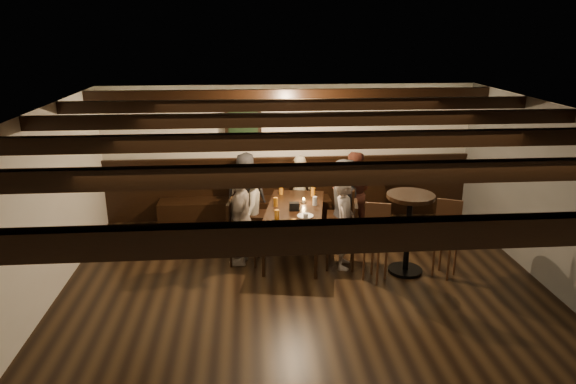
{
  "coord_description": "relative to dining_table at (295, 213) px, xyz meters",
  "views": [
    {
      "loc": [
        -0.72,
        -5.34,
        3.35
      ],
      "look_at": [
        -0.2,
        1.3,
        1.19
      ],
      "focal_mm": 32.0,
      "sensor_mm": 36.0,
      "label": 1
    }
  ],
  "objects": [
    {
      "name": "person_bench_left",
      "position": [
        -0.74,
        1.04,
        0.03
      ],
      "size": [
        0.72,
        0.53,
        1.34
      ],
      "primitive_type": "imported",
      "rotation": [
        0.0,
        0.0,
        2.97
      ],
      "color": "#232325",
      "rests_on": "floor"
    },
    {
      "name": "bar_stool_left",
      "position": [
        1.02,
        -1.02,
        -0.2
      ],
      "size": [
        0.39,
        0.41,
        1.18
      ],
      "rotation": [
        0.0,
        0.0,
        -0.26
      ],
      "color": "#382311",
      "rests_on": "floor"
    },
    {
      "name": "pint_e",
      "position": [
        -0.29,
        -0.41,
        0.13
      ],
      "size": [
        0.07,
        0.07,
        0.14
      ],
      "primitive_type": "cylinder",
      "color": "#BF7219",
      "rests_on": "dining_table"
    },
    {
      "name": "plate_near",
      "position": [
        -0.27,
        -0.66,
        0.07
      ],
      "size": [
        0.24,
        0.24,
        0.01
      ],
      "primitive_type": "cylinder",
      "color": "white",
      "rests_on": "dining_table"
    },
    {
      "name": "person_left_near",
      "position": [
        -0.66,
        0.57,
        -0.03
      ],
      "size": [
        0.58,
        0.85,
        1.22
      ],
      "primitive_type": "imported",
      "rotation": [
        0.0,
        0.0,
        -1.74
      ],
      "color": "#9D9684",
      "rests_on": "floor"
    },
    {
      "name": "chair_right_near",
      "position": [
        0.79,
        0.32,
        -0.36
      ],
      "size": [
        0.49,
        0.49,
        0.93
      ],
      "rotation": [
        0.0,
        0.0,
        1.4
      ],
      "color": "black",
      "rests_on": "floor"
    },
    {
      "name": "chair_right_far",
      "position": [
        0.63,
        -0.57,
        -0.34
      ],
      "size": [
        0.51,
        0.51,
        0.98
      ],
      "rotation": [
        0.0,
        0.0,
        1.4
      ],
      "color": "black",
      "rests_on": "floor"
    },
    {
      "name": "high_top_table",
      "position": [
        1.52,
        -0.82,
        0.12
      ],
      "size": [
        0.66,
        0.66,
        1.17
      ],
      "color": "black",
      "rests_on": "floor"
    },
    {
      "name": "chair_left_far",
      "position": [
        -0.79,
        -0.32,
        -0.35
      ],
      "size": [
        0.5,
        0.5,
        0.96
      ],
      "rotation": [
        0.0,
        0.0,
        -1.74
      ],
      "color": "black",
      "rests_on": "floor"
    },
    {
      "name": "pint_c",
      "position": [
        -0.28,
        0.15,
        0.13
      ],
      "size": [
        0.07,
        0.07,
        0.14
      ],
      "primitive_type": "cylinder",
      "color": "#BF7219",
      "rests_on": "dining_table"
    },
    {
      "name": "pint_g",
      "position": [
        -0.09,
        -0.8,
        0.13
      ],
      "size": [
        0.07,
        0.07,
        0.14
      ],
      "primitive_type": "cylinder",
      "color": "#BF7219",
      "rests_on": "dining_table"
    },
    {
      "name": "condiment_caddy",
      "position": [
        -0.01,
        -0.05,
        0.12
      ],
      "size": [
        0.15,
        0.1,
        0.12
      ],
      "primitive_type": "cube",
      "color": "black",
      "rests_on": "dining_table"
    },
    {
      "name": "person_bench_right",
      "position": [
        1.04,
        0.74,
        0.06
      ],
      "size": [
        0.76,
        0.64,
        1.4
      ],
      "primitive_type": "imported",
      "rotation": [
        0.0,
        0.0,
        2.97
      ],
      "color": "#5B2B1F",
      "rests_on": "floor"
    },
    {
      "name": "pint_a",
      "position": [
        -0.16,
        0.74,
        0.13
      ],
      "size": [
        0.07,
        0.07,
        0.14
      ],
      "primitive_type": "cylinder",
      "color": "#BF7219",
      "rests_on": "dining_table"
    },
    {
      "name": "pint_d",
      "position": [
        0.33,
        0.15,
        0.13
      ],
      "size": [
        0.07,
        0.07,
        0.14
      ],
      "primitive_type": "cylinder",
      "color": "silver",
      "rests_on": "dining_table"
    },
    {
      "name": "candle",
      "position": [
        0.17,
        0.28,
        0.08
      ],
      "size": [
        0.05,
        0.05,
        0.05
      ],
      "primitive_type": "cylinder",
      "color": "beige",
      "rests_on": "dining_table"
    },
    {
      "name": "pint_f",
      "position": [
        0.1,
        -0.58,
        0.13
      ],
      "size": [
        0.07,
        0.07,
        0.14
      ],
      "primitive_type": "cylinder",
      "color": "silver",
      "rests_on": "dining_table"
    },
    {
      "name": "person_left_far",
      "position": [
        -0.82,
        -0.32,
        0.05
      ],
      "size": [
        0.47,
        0.86,
        1.39
      ],
      "primitive_type": "imported",
      "rotation": [
        0.0,
        0.0,
        -1.74
      ],
      "color": "gray",
      "rests_on": "floor"
    },
    {
      "name": "person_right_near",
      "position": [
        0.82,
        0.32,
        0.05
      ],
      "size": [
        0.55,
        0.74,
        1.38
      ],
      "primitive_type": "imported",
      "rotation": [
        0.0,
        0.0,
        1.4
      ],
      "color": "#262629",
      "rests_on": "floor"
    },
    {
      "name": "room",
      "position": [
        -0.24,
        0.26,
        0.43
      ],
      "size": [
        7.0,
        7.0,
        7.0
      ],
      "color": "black",
      "rests_on": "ground"
    },
    {
      "name": "person_right_far",
      "position": [
        0.66,
        -0.57,
        0.02
      ],
      "size": [
        0.4,
        0.53,
        1.33
      ],
      "primitive_type": "imported",
      "rotation": [
        0.0,
        0.0,
        1.4
      ],
      "color": "#A29389",
      "rests_on": "floor"
    },
    {
      "name": "dining_table",
      "position": [
        0.0,
        0.0,
        0.0
      ],
      "size": [
        1.14,
        1.98,
        0.7
      ],
      "rotation": [
        0.0,
        0.0,
        -0.17
      ],
      "color": "black",
      "rests_on": "floor"
    },
    {
      "name": "plate_far",
      "position": [
        0.13,
        -0.33,
        0.07
      ],
      "size": [
        0.24,
        0.24,
        0.01
      ],
      "primitive_type": "cylinder",
      "color": "white",
      "rests_on": "dining_table"
    },
    {
      "name": "bar_stool_right",
      "position": [
        2.02,
        -0.97,
        -0.2
      ],
      "size": [
        0.41,
        0.43,
        1.18
      ],
      "rotation": [
        0.0,
        0.0,
        -0.42
      ],
      "color": "#382311",
      "rests_on": "floor"
    },
    {
      "name": "person_bench_centre",
      "position": [
        0.18,
        1.03,
        0.0
      ],
      "size": [
        0.52,
        0.38,
        1.29
      ],
      "primitive_type": "imported",
      "rotation": [
        0.0,
        0.0,
        2.97
      ],
      "color": "gray",
      "rests_on": "floor"
    },
    {
      "name": "pint_b",
      "position": [
        0.36,
        0.6,
        0.13
      ],
      "size": [
        0.07,
        0.07,
        0.14
      ],
      "primitive_type": "cylinder",
      "color": "#BF7219",
      "rests_on": "dining_table"
    },
    {
      "name": "chair_left_near",
      "position": [
        -0.63,
        0.56,
        -0.37
      ],
      "size": [
        0.47,
        0.47,
        0.89
      ],
      "rotation": [
        0.0,
        0.0,
        -1.74
      ],
      "color": "black",
      "rests_on": "floor"
    }
  ]
}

